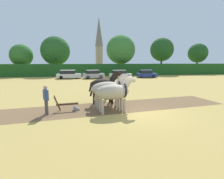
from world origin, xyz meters
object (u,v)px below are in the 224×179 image
tree_left (21,56)px  parked_car_center (146,74)px  parked_car_far_left (69,75)px  plow (69,106)px  church_spire (99,42)px  farmer_beside_team (106,88)px  tree_right (198,53)px  draft_horse_lead_right (109,88)px  draft_horse_trail_left (104,85)px  tree_center_left (55,51)px  parked_car_center_left (120,74)px  tree_center_right (162,50)px  farmer_at_plow (46,98)px  tree_center (121,50)px  parked_car_left (93,74)px  draft_horse_lead_left (114,92)px

tree_left → parked_car_center: bearing=-18.7°
parked_car_far_left → plow: bearing=-85.8°
parked_car_center → church_spire: bearing=106.2°
church_spire → farmer_beside_team: (-4.59, -53.38, -9.23)m
tree_right → draft_horse_lead_right: (-28.87, -31.52, -3.97)m
draft_horse_trail_left → parked_car_far_left: size_ratio=0.60×
farmer_beside_team → parked_car_center: bearing=91.3°
church_spire → tree_center_left: bearing=-116.4°
draft_horse_lead_right → parked_car_center_left: size_ratio=0.69×
tree_center_right → farmer_at_plow: bearing=-125.0°
tree_center_right → parked_car_center_left: size_ratio=2.13×
parked_car_far_left → tree_center: bearing=34.7°
tree_right → parked_car_left: tree_right is taller
farmer_beside_team → farmer_at_plow: bearing=-108.4°
church_spire → draft_horse_lead_right: size_ratio=6.65×
tree_center → farmer_at_plow: size_ratio=5.26×
tree_right → draft_horse_lead_right: size_ratio=2.69×
farmer_at_plow → parked_car_left: size_ratio=0.43×
draft_horse_lead_right → tree_center: bearing=68.3°
tree_right → parked_car_left: (-28.65, -10.51, -4.55)m
tree_center → tree_right: size_ratio=1.18×
farmer_at_plow → plow: bearing=-4.1°
parked_car_far_left → parked_car_center: (14.95, -0.28, -0.04)m
draft_horse_lead_left → parked_car_center: bearing=57.0°
tree_center_left → parked_car_center: 21.38m
tree_left → parked_car_far_left: 13.96m
tree_right → draft_horse_lead_right: 42.93m
tree_left → draft_horse_lead_right: 33.46m
farmer_at_plow → parked_car_left: (4.17, 21.92, -0.28)m
parked_car_left → farmer_at_plow: bearing=-109.8°
tree_right → parked_car_far_left: bearing=-163.1°
draft_horse_lead_left → church_spire: bearing=77.6°
parked_car_center → draft_horse_lead_left: bearing=-108.7°
tree_left → parked_car_center_left: 22.28m
farmer_beside_team → parked_car_left: size_ratio=0.40×
tree_center_left → parked_car_center_left: bearing=-37.4°
plow → parked_car_center: (13.32, 21.56, 0.39)m
tree_center_right → parked_car_center: (-7.46, -9.46, -5.34)m
farmer_beside_team → tree_right: bearing=76.1°
tree_left → draft_horse_lead_left: size_ratio=2.42×
tree_center_left → draft_horse_lead_left: 33.29m
parked_car_center → parked_car_left: bearing=-172.5°
parked_car_left → parked_car_center: parked_car_left is taller
tree_center_right → draft_horse_lead_left: (-17.99, -31.82, -4.75)m
tree_left → draft_horse_lead_right: (14.82, -29.84, -3.06)m
tree_left → tree_right: bearing=2.2°
tree_center_left → draft_horse_trail_left: 30.96m
tree_left → draft_horse_lead_left: tree_left is taller
draft_horse_lead_right → parked_car_center_left: 21.61m
tree_left → parked_car_center_left: bearing=-23.9°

